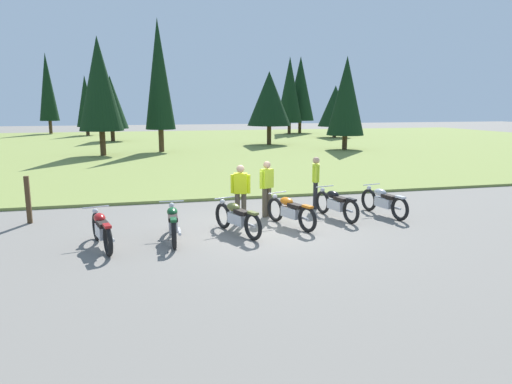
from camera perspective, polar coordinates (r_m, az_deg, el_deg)
name	(u,v)px	position (r m, az deg, el deg)	size (l,w,h in m)	color
ground_plane	(261,229)	(12.58, 0.67, -4.52)	(140.00, 140.00, 0.00)	slate
grass_moorland	(179,146)	(38.01, -9.44, 5.58)	(80.00, 44.00, 0.10)	olive
forest_treeline	(162,93)	(44.48, -11.48, 11.77)	(40.77, 28.35, 9.05)	#47331E
motorcycle_red	(102,229)	(11.41, -18.41, -4.38)	(0.77, 2.06, 0.88)	black
motorcycle_british_green	(173,223)	(11.60, -10.16, -3.75)	(0.62, 2.10, 0.88)	black
motorcycle_olive	(237,217)	(11.98, -2.34, -3.13)	(0.95, 1.99, 0.88)	black
motorcycle_orange	(290,211)	(12.73, 4.23, -2.33)	(0.92, 2.00, 0.88)	black
motorcycle_black	(336,204)	(13.84, 9.78, -1.41)	(0.73, 2.07, 0.88)	black
motorcycle_silver	(384,201)	(14.50, 15.38, -1.10)	(0.70, 2.08, 0.88)	black
rider_checking_bike	(316,179)	(14.96, 7.33, 1.54)	(0.33, 0.52, 1.67)	black
rider_with_back_turned	(241,191)	(12.86, -1.91, 0.14)	(0.53, 0.32, 1.67)	#4C4233
rider_in_hivis_vest	(267,185)	(13.72, 1.33, 0.81)	(0.49, 0.37, 1.67)	#4C4233
trail_marker_post	(28,200)	(14.50, -26.17, -0.87)	(0.12, 0.12, 1.34)	#47331E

